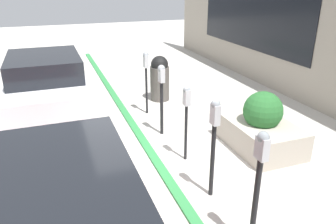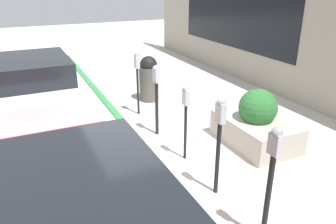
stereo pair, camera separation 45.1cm
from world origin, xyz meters
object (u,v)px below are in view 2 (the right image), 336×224
Objects in this scene: parking_meter_nearest at (272,169)px; parking_meter_middle at (186,107)px; planter_box at (256,124)px; parking_meter_fourth at (156,88)px; parking_meter_second at (219,132)px; parking_meter_farthest at (137,70)px; trash_bin at (149,78)px; parked_car_middle at (35,87)px.

parking_meter_middle is at bearing -1.41° from parking_meter_nearest.
planter_box is (2.09, -1.56, -0.60)m from parking_meter_nearest.
parking_meter_nearest is at bearing -179.99° from parking_meter_fourth.
parking_meter_second reaches higher than parking_meter_farthest.
parking_meter_farthest is 1.11m from trash_bin.
parking_meter_fourth is 0.99× the size of parking_meter_farthest.
parking_meter_nearest is at bearing 173.18° from trash_bin.
parking_meter_second is at bearing -179.93° from parking_meter_fourth.
planter_box is at bearing -92.83° from parking_meter_middle.
parking_meter_middle is at bearing -2.67° from parking_meter_second.
planter_box is at bearing -36.71° from parking_meter_nearest.
parking_meter_farthest is 1.25× the size of trash_bin.
parking_meter_fourth is 0.38× the size of parked_car_middle.
parked_car_middle is 3.26× the size of trash_bin.
planter_box is at bearing -127.78° from parking_meter_fourth.
parking_meter_second reaches higher than parked_car_middle.
parked_car_middle is at bearing 35.88° from parking_meter_middle.
parking_meter_fourth is at bearing 0.01° from parking_meter_nearest.
trash_bin is (0.08, -2.78, -0.17)m from parked_car_middle.
parked_car_middle is at bearing 27.47° from parking_meter_second.
parking_meter_fourth is 2.06m from planter_box.
planter_box is 1.34× the size of trash_bin.
planter_box is 0.41× the size of parked_car_middle.
parking_meter_fourth reaches higher than parked_car_middle.
parking_meter_farthest reaches higher than parked_car_middle.
planter_box is at bearing -163.87° from trash_bin.
planter_box is at bearing -56.78° from parking_meter_second.
parking_meter_fourth is 0.93× the size of planter_box.
parking_meter_nearest is 3.30m from parking_meter_fourth.
parking_meter_farthest is at bearing -0.45° from parking_meter_nearest.
parking_meter_nearest reaches higher than planter_box.
parking_meter_nearest reaches higher than parking_meter_second.
trash_bin is at bearing -17.63° from parking_meter_fourth.
planter_box is at bearing -147.60° from parking_meter_farthest.
trash_bin is at bearing -6.82° from parking_meter_nearest.
parked_car_middle is at bearing 91.71° from trash_bin.
parking_meter_fourth is at bearing 2.72° from parking_meter_middle.
parking_meter_second reaches higher than parking_meter_fourth.
parking_meter_second is 4.29m from trash_bin.
parking_meter_fourth is 1.19m from parking_meter_farthest.
parking_meter_nearest is 5.34m from trash_bin.
parking_meter_nearest is 1.07m from parking_meter_second.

